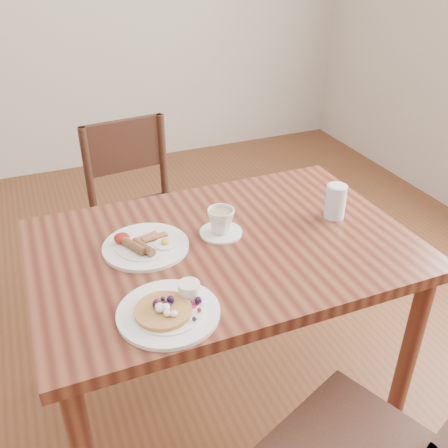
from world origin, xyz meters
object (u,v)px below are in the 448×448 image
Objects in this scene: pancake_plate at (170,309)px; chair_far at (140,210)px; breakfast_plate at (144,245)px; water_glass at (335,201)px; dining_table at (224,268)px; teacup_saucer at (221,223)px.

chair_far is at bearing 81.29° from pancake_plate.
breakfast_plate is 2.26× the size of water_glass.
dining_table is at bearing -178.92° from water_glass.
teacup_saucer is (0.25, -0.01, 0.03)m from breakfast_plate.
teacup_saucer reaches higher than pancake_plate.
chair_far reaches higher than teacup_saucer.
teacup_saucer is (0.01, 0.06, 0.14)m from dining_table.
pancake_plate is 0.32m from breakfast_plate.
teacup_saucer reaches higher than breakfast_plate.
chair_far reaches higher than pancake_plate.
dining_table is 8.57× the size of teacup_saucer.
pancake_plate is at bearing -130.98° from teacup_saucer.
breakfast_plate is (-0.14, -0.71, 0.27)m from chair_far.
chair_far reaches higher than breakfast_plate.
chair_far is 7.36× the size of water_glass.
pancake_plate is (-0.16, -1.03, 0.27)m from chair_far.
teacup_saucer is at bearing 49.02° from pancake_plate.
pancake_plate is 0.73m from water_glass.
chair_far reaches higher than dining_table.
chair_far is 6.29× the size of teacup_saucer.
dining_table is at bearing -102.19° from teacup_saucer.
chair_far is at bearing 97.52° from dining_table.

